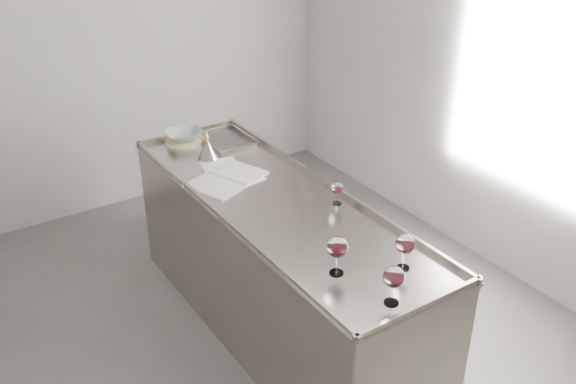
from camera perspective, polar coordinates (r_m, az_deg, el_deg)
room_shell at (r=3.06m, az=-5.95°, el=1.94°), size 4.54×5.04×2.84m
counter at (r=3.97m, az=-0.96°, el=-6.75°), size 0.77×2.42×0.97m
wine_glass_left at (r=2.88m, az=9.37°, el=-7.55°), size 0.10×0.10×0.19m
wine_glass_middle at (r=3.04m, az=4.41°, el=-5.00°), size 0.10×0.10×0.20m
wine_glass_right at (r=3.13m, az=10.37°, el=-4.65°), size 0.10×0.10×0.19m
wine_glass_small at (r=3.66m, az=4.42°, el=0.26°), size 0.07×0.07×0.13m
notebook at (r=3.98m, az=-5.45°, el=1.17°), size 0.54×0.46×0.02m
loose_paper_top at (r=4.11m, az=-5.81°, el=2.03°), size 0.30×0.37×0.00m
loose_paper_under at (r=4.00m, az=-4.11°, el=1.37°), size 0.22×0.29×0.00m
trivet at (r=4.54m, az=-9.21°, el=4.54°), size 0.33×0.33×0.02m
ceramic_bowl at (r=4.53m, az=-9.25°, el=5.02°), size 0.31×0.31×0.06m
wine_funnel at (r=4.25m, az=-7.17°, el=3.72°), size 0.14×0.14×0.20m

